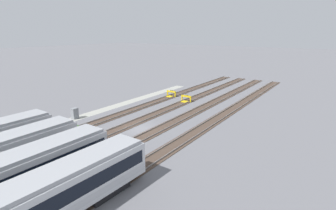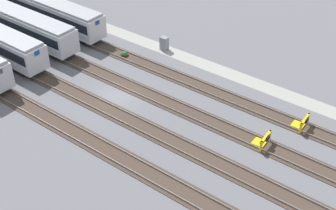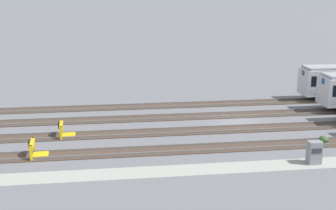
# 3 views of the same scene
# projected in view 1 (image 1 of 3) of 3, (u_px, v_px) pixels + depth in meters

# --- Properties ---
(ground_plane) EXTENTS (400.00, 400.00, 0.00)m
(ground_plane) POSITION_uv_depth(u_px,v_px,m) (140.00, 129.00, 34.67)
(ground_plane) COLOR slate
(service_walkway) EXTENTS (54.00, 2.00, 0.01)m
(service_walkway) POSITION_uv_depth(u_px,v_px,m) (88.00, 115.00, 40.55)
(service_walkway) COLOR #9E9E93
(service_walkway) RESTS_ON ground
(rail_track_nearest) EXTENTS (90.00, 2.23, 0.21)m
(rail_track_nearest) POSITION_uv_depth(u_px,v_px,m) (105.00, 119.00, 38.33)
(rail_track_nearest) COLOR #47382D
(rail_track_nearest) RESTS_ON ground
(rail_track_near_inner) EXTENTS (90.00, 2.24, 0.21)m
(rail_track_near_inner) POSITION_uv_depth(u_px,v_px,m) (128.00, 125.00, 35.89)
(rail_track_near_inner) COLOR #47382D
(rail_track_near_inner) RESTS_ON ground
(rail_track_middle) EXTENTS (90.00, 2.24, 0.21)m
(rail_track_middle) POSITION_uv_depth(u_px,v_px,m) (153.00, 132.00, 33.44)
(rail_track_middle) COLOR #47382D
(rail_track_middle) RESTS_ON ground
(rail_track_far_inner) EXTENTS (90.00, 2.23, 0.21)m
(rail_track_far_inner) POSITION_uv_depth(u_px,v_px,m) (183.00, 140.00, 30.99)
(rail_track_far_inner) COLOR #47382D
(rail_track_far_inner) RESTS_ON ground
(subway_car_front_row_centre) EXTENTS (18.07, 3.29, 3.70)m
(subway_car_front_row_centre) POSITION_uv_depth(u_px,v_px,m) (32.00, 206.00, 16.23)
(subway_car_front_row_centre) COLOR silver
(subway_car_front_row_centre) RESTS_ON ground
(bumper_stop_nearest_track) EXTENTS (1.38, 2.01, 1.22)m
(bumper_stop_nearest_track) POSITION_uv_depth(u_px,v_px,m) (171.00, 94.00, 51.65)
(bumper_stop_nearest_track) COLOR gold
(bumper_stop_nearest_track) RESTS_ON ground
(bumper_stop_near_inner_track) EXTENTS (1.38, 2.01, 1.22)m
(bumper_stop_near_inner_track) POSITION_uv_depth(u_px,v_px,m) (186.00, 99.00, 47.87)
(bumper_stop_near_inner_track) COLOR gold
(bumper_stop_near_inner_track) RESTS_ON ground
(electrical_cabinet) EXTENTS (0.90, 0.73, 1.60)m
(electrical_cabinet) POSITION_uv_depth(u_px,v_px,m) (75.00, 113.00, 38.60)
(electrical_cabinet) COLOR gray
(electrical_cabinet) RESTS_ON ground
(weed_clump) EXTENTS (0.92, 0.70, 0.64)m
(weed_clump) POSITION_uv_depth(u_px,v_px,m) (77.00, 128.00, 34.39)
(weed_clump) COLOR #38602D
(weed_clump) RESTS_ON ground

